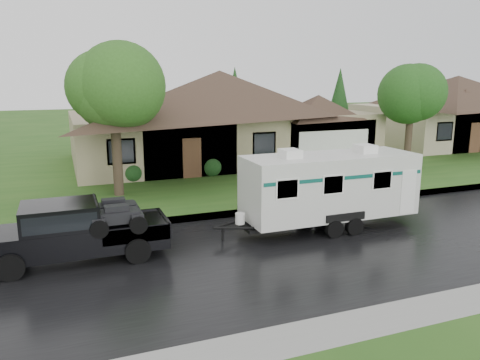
# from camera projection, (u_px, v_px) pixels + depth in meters

# --- Properties ---
(ground) EXTENTS (140.00, 140.00, 0.00)m
(ground) POSITION_uv_depth(u_px,v_px,m) (291.00, 228.00, 17.00)
(ground) COLOR #28531A
(ground) RESTS_ON ground
(road) EXTENTS (140.00, 8.00, 0.01)m
(road) POSITION_uv_depth(u_px,v_px,m) (319.00, 246.00, 15.18)
(road) COLOR black
(road) RESTS_ON ground
(curb) EXTENTS (140.00, 0.50, 0.15)m
(curb) POSITION_uv_depth(u_px,v_px,m) (266.00, 210.00, 19.03)
(curb) COLOR gray
(curb) RESTS_ON ground
(lawn) EXTENTS (140.00, 26.00, 0.15)m
(lawn) POSITION_uv_depth(u_px,v_px,m) (187.00, 159.00, 30.65)
(lawn) COLOR #28531A
(lawn) RESTS_ON ground
(house_main) EXTENTS (19.44, 10.80, 6.90)m
(house_main) POSITION_uv_depth(u_px,v_px,m) (225.00, 105.00, 29.63)
(house_main) COLOR gray
(house_main) RESTS_ON lawn
(house_neighbor) EXTENTS (15.12, 9.72, 6.45)m
(house_neighbor) POSITION_uv_depth(u_px,v_px,m) (460.00, 103.00, 37.14)
(house_neighbor) COLOR #BCB08C
(house_neighbor) RESTS_ON lawn
(tree_left_green) EXTENTS (3.96, 3.96, 6.55)m
(tree_left_green) POSITION_uv_depth(u_px,v_px,m) (113.00, 93.00, 20.15)
(tree_left_green) COLOR #382B1E
(tree_left_green) RESTS_ON lawn
(tree_right_green) EXTENTS (3.70, 3.70, 6.12)m
(tree_right_green) POSITION_uv_depth(u_px,v_px,m) (412.00, 94.00, 27.41)
(tree_right_green) COLOR #382B1E
(tree_right_green) RESTS_ON lawn
(shrub_row) EXTENTS (13.60, 1.00, 1.00)m
(shrub_row) POSITION_uv_depth(u_px,v_px,m) (247.00, 163.00, 26.03)
(shrub_row) COLOR #143814
(shrub_row) RESTS_ON lawn
(pickup_truck) EXTENTS (5.36, 2.04, 1.79)m
(pickup_truck) POSITION_uv_depth(u_px,v_px,m) (71.00, 230.00, 13.79)
(pickup_truck) COLOR black
(pickup_truck) RESTS_ON ground
(travel_trailer) EXTENTS (6.61, 2.32, 2.97)m
(travel_trailer) POSITION_uv_depth(u_px,v_px,m) (330.00, 185.00, 16.74)
(travel_trailer) COLOR silver
(travel_trailer) RESTS_ON ground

